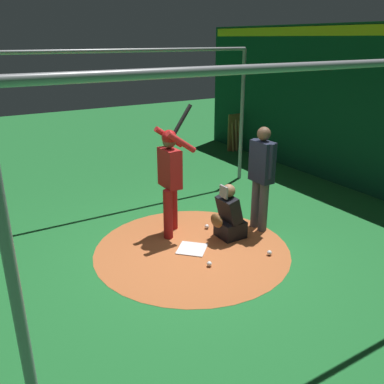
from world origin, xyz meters
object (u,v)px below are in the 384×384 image
Objects in this scene: umpire at (261,173)px; baseball_1 at (207,226)px; baseball_2 at (269,253)px; catcher at (229,217)px; baseball_0 at (209,264)px; bat_rack at (237,133)px; batter at (170,172)px; home_plate at (192,249)px.

umpire reaches higher than baseball_1.
baseball_2 is (-0.30, 1.25, 0.00)m from baseball_1.
baseball_2 is at bearing 102.24° from catcher.
bat_rack is at bearing -130.31° from baseball_0.
batter reaches higher than umpire.
baseball_2 is at bearing 121.65° from batter.
catcher is 12.42× the size of baseball_1.
catcher is at bearing -141.59° from baseball_0.
bat_rack is 6.19m from baseball_2.
catcher is 0.87× the size of bat_rack.
umpire reaches higher than bat_rack.
baseball_1 is (3.61, 3.96, -0.45)m from bat_rack.
umpire is at bearing -178.99° from catcher.
batter is 5.67m from bat_rack.
batter is 1.19m from baseball_1.
batter is at bearing -91.05° from home_plate.
umpire is at bearing 57.13° from bat_rack.
catcher is 12.42× the size of baseball_2.
baseball_1 is at bearing -76.41° from baseball_2.
bat_rack reaches higher than home_plate.
batter is 1.18m from catcher.
baseball_0 is (4.25, 5.01, -0.45)m from bat_rack.
batter is 1.99× the size of bat_rack.
catcher is 12.42× the size of baseball_0.
baseball_1 is (-0.58, 0.19, -1.02)m from batter.
baseball_0 is (0.06, 1.24, -1.02)m from batter.
home_plate is 5.68× the size of baseball_1.
baseball_1 and baseball_2 have the same top height.
catcher is 0.56m from baseball_1.
baseball_0 reaches higher than home_plate.
batter reaches higher than baseball_0.
baseball_1 is at bearing 162.37° from batter.
baseball_1 is at bearing 47.65° from bat_rack.
home_plate is at bearing -40.10° from baseball_2.
bat_rack is 14.20× the size of baseball_0.
umpire is at bearing 150.82° from baseball_1.
baseball_1 is (-0.60, -0.50, 0.03)m from home_plate.
bat_rack is at bearing -133.35° from home_plate.
umpire reaches higher than home_plate.
batter is 2.28× the size of catcher.
catcher is 0.89m from baseball_2.
baseball_2 is at bearing 168.12° from baseball_0.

